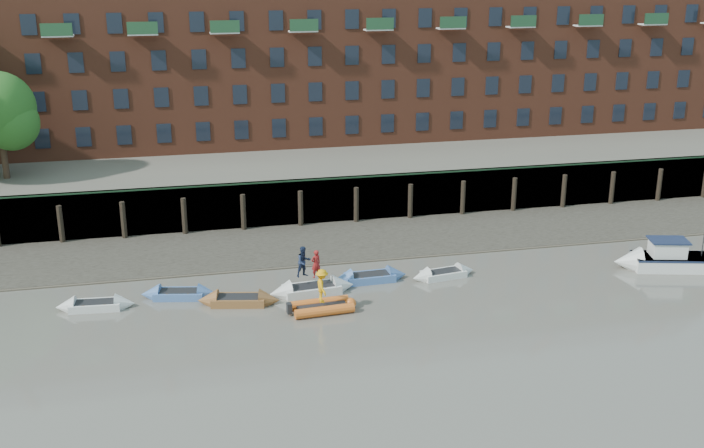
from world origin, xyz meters
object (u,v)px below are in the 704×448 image
object	(u,v)px
motor_launch	(656,259)
rowboat_3	(312,289)
rowboat_4	(370,277)
rowboat_5	(443,274)
person_rower_b	(304,262)
person_rib_crew	(322,286)
rowboat_0	(96,305)
rib_tender	(325,306)
person_rower_a	(316,264)
rowboat_1	(179,294)
rowboat_2	(239,300)

from	to	relation	value
motor_launch	rowboat_3	bearing A→B (deg)	12.46
rowboat_3	motor_launch	xyz separation A→B (m)	(21.13, -0.80, 0.36)
rowboat_4	rowboat_5	world-z (taller)	rowboat_4
person_rower_b	person_rib_crew	world-z (taller)	person_rower_b
rowboat_0	person_rib_crew	size ratio (longest dim) A/B	2.30
rowboat_0	rib_tender	world-z (taller)	rowboat_0
rowboat_4	rib_tender	world-z (taller)	rowboat_4
rowboat_0	person_rib_crew	xyz separation A→B (m)	(11.89, -3.06, 1.28)
rowboat_0	rowboat_5	size ratio (longest dim) A/B	1.03
motor_launch	person_rower_a	world-z (taller)	person_rower_a
person_rower_b	person_rib_crew	size ratio (longest dim) A/B	0.96
rowboat_0	rib_tender	xyz separation A→B (m)	(12.02, -3.01, 0.05)
rowboat_1	person_rower_b	bearing A→B (deg)	5.38
rowboat_2	person_rib_crew	size ratio (longest dim) A/B	2.53
rowboat_4	person_rower_a	distance (m)	3.88
rowboat_0	rowboat_1	bearing A→B (deg)	11.78
rowboat_0	rowboat_4	size ratio (longest dim) A/B	0.95
person_rower_b	person_rib_crew	xyz separation A→B (m)	(0.50, -2.86, -0.36)
rowboat_4	person_rower_a	world-z (taller)	person_rower_a
rowboat_4	person_rower_a	xyz separation A→B (m)	(-3.39, -1.09, 1.55)
person_rib_crew	person_rower_a	bearing A→B (deg)	-4.47
rowboat_4	rib_tender	xyz separation A→B (m)	(-3.40, -3.61, 0.04)
rowboat_1	person_rib_crew	world-z (taller)	person_rib_crew
rowboat_0	rowboat_2	xyz separation A→B (m)	(7.61, -1.07, 0.02)
rowboat_2	person_rower_b	xyz separation A→B (m)	(3.79, 0.87, 1.62)
rowboat_5	rib_tender	world-z (taller)	rowboat_5
person_rower_a	person_rib_crew	bearing A→B (deg)	65.07
rowboat_3	person_rib_crew	xyz separation A→B (m)	(0.11, -2.56, 1.24)
rowboat_3	rowboat_2	bearing A→B (deg)	-177.59
rowboat_4	rowboat_1	bearing A→B (deg)	178.44
rowboat_4	person_rower_b	bearing A→B (deg)	-170.54
rowboat_1	person_rower_a	bearing A→B (deg)	3.77
rowboat_1	rib_tender	world-z (taller)	rowboat_1
person_rower_a	person_rower_b	size ratio (longest dim) A/B	0.91
rib_tender	person_rib_crew	size ratio (longest dim) A/B	1.94
rowboat_3	motor_launch	world-z (taller)	motor_launch
rowboat_0	rowboat_3	bearing A→B (deg)	2.25
rowboat_0	person_rower_b	xyz separation A→B (m)	(11.40, -0.20, 1.64)
rowboat_4	person_rower_a	bearing A→B (deg)	-164.01
rowboat_5	motor_launch	xyz separation A→B (m)	(13.08, -1.52, 0.41)
motor_launch	person_rower_a	size ratio (longest dim) A/B	3.77
rowboat_5	person_rower_b	xyz separation A→B (m)	(-8.43, -0.41, 1.64)
person_rib_crew	rowboat_4	bearing A→B (deg)	-45.29
rowboat_2	rowboat_5	distance (m)	12.29
rowboat_1	rowboat_4	world-z (taller)	rowboat_4
rowboat_5	rowboat_0	bearing A→B (deg)	171.92
person_rower_a	rowboat_4	bearing A→B (deg)	176.03
rowboat_1	person_rower_b	world-z (taller)	person_rower_b
rowboat_0	rowboat_1	distance (m)	4.50
person_rower_a	person_rib_crew	distance (m)	2.59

